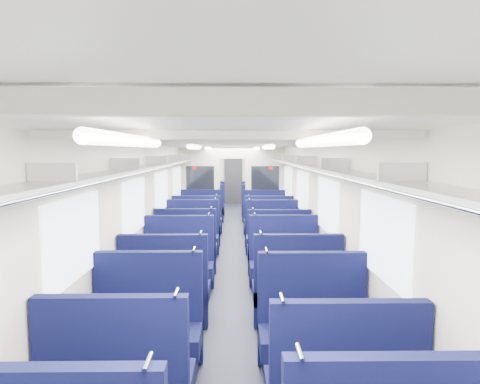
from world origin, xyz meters
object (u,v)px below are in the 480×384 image
object	(u,v)px
seat_6	(147,335)
seat_13	(278,254)
seat_22	(208,206)
end_door	(233,180)
seat_14	(192,239)
seat_8	(166,295)
seat_20	(206,210)
seat_7	(314,336)
seat_21	(260,210)
seat_16	(197,230)
bulkhead	(233,187)
seat_17	(268,230)
seat_12	(186,252)
seat_15	(272,240)
seat_23	(258,206)
seat_18	(201,221)
seat_19	(265,222)
seat_9	(296,295)
seat_11	(284,268)
seat_10	(178,269)

from	to	relation	value
seat_6	seat_13	bearing A→B (deg)	63.94
seat_22	end_door	bearing A→B (deg)	77.48
end_door	seat_14	xyz separation A→B (m)	(-0.83, -9.17, -0.62)
seat_8	seat_20	world-z (taller)	same
seat_7	seat_21	size ratio (longest dim) A/B	1.00
seat_7	seat_16	distance (m)	6.03
seat_14	bulkhead	bearing A→B (deg)	73.56
seat_17	seat_8	bearing A→B (deg)	-110.32
seat_20	end_door	bearing A→B (deg)	80.10
end_door	seat_12	distance (m)	10.32
end_door	seat_15	xyz separation A→B (m)	(0.83, -9.22, -0.62)
seat_23	bulkhead	bearing A→B (deg)	-107.79
seat_18	seat_20	xyz separation A→B (m)	(0.00, 2.08, 0.00)
seat_17	seat_18	size ratio (longest dim) A/B	1.00
seat_14	seat_20	bearing A→B (deg)	90.00
end_door	seat_19	xyz separation A→B (m)	(0.83, -6.96, -0.62)
end_door	seat_12	size ratio (longest dim) A/B	1.64
seat_9	seat_14	size ratio (longest dim) A/B	1.00
seat_12	seat_17	xyz separation A→B (m)	(1.66, 2.13, 0.00)
seat_11	seat_14	size ratio (longest dim) A/B	1.00
seat_15	seat_17	xyz separation A→B (m)	(0.00, 1.09, 0.00)
seat_12	seat_22	distance (m)	6.53
bulkhead	seat_19	distance (m)	1.34
seat_13	seat_20	size ratio (longest dim) A/B	1.00
seat_17	seat_9	bearing A→B (deg)	-90.00
seat_23	seat_9	bearing A→B (deg)	-90.00
seat_9	seat_6	bearing A→B (deg)	-144.54
bulkhead	seat_19	xyz separation A→B (m)	(0.83, -0.61, -0.86)
seat_12	seat_18	size ratio (longest dim) A/B	1.00
end_door	seat_13	size ratio (longest dim) A/B	1.64
seat_6	seat_7	xyz separation A→B (m)	(1.66, -0.05, 0.00)
seat_16	seat_8	bearing A→B (deg)	-90.00
seat_11	seat_17	size ratio (longest dim) A/B	1.00
seat_20	seat_22	distance (m)	1.02
end_door	seat_10	distance (m)	11.43
seat_10	seat_12	world-z (taller)	same
seat_21	seat_15	bearing A→B (deg)	-90.00
bulkhead	seat_19	bearing A→B (deg)	-36.15
seat_23	seat_16	bearing A→B (deg)	-111.14
bulkhead	seat_14	size ratio (longest dim) A/B	2.29
seat_10	seat_16	world-z (taller)	same
seat_6	seat_11	size ratio (longest dim) A/B	1.00
seat_8	seat_23	world-z (taller)	same
seat_7	seat_17	size ratio (longest dim) A/B	1.00
end_door	seat_21	size ratio (longest dim) A/B	1.64
seat_16	bulkhead	bearing A→B (deg)	64.06
seat_7	seat_9	bearing A→B (deg)	90.00
seat_6	seat_15	distance (m)	4.88
seat_17	seat_21	xyz separation A→B (m)	(0.00, 3.40, 0.00)
seat_18	seat_19	bearing A→B (deg)	-4.63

